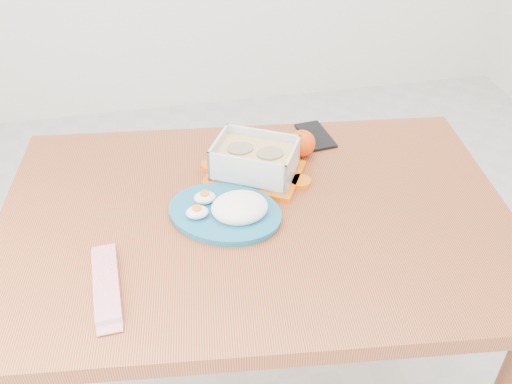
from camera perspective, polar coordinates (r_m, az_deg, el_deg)
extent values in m
plane|color=#B7B7B2|center=(1.95, 1.65, -15.98)|extent=(3.50, 3.50, 0.00)
cube|color=#99542B|center=(1.29, 0.00, -2.83)|extent=(1.22, 0.89, 0.04)
cylinder|color=brown|center=(1.82, -17.30, -6.15)|extent=(0.06, 0.06, 0.71)
cylinder|color=brown|center=(1.87, 14.91, -4.25)|extent=(0.06, 0.06, 0.71)
cube|color=#E05E06|center=(1.39, -0.10, 1.84)|extent=(0.27, 0.25, 0.01)
cube|color=silver|center=(1.36, -0.10, 3.42)|extent=(0.23, 0.21, 0.08)
cube|color=tan|center=(1.36, -0.10, 3.16)|extent=(0.22, 0.19, 0.05)
cylinder|color=#928A5F|center=(1.36, -1.59, 4.07)|extent=(0.09, 0.09, 0.02)
cylinder|color=#928A5F|center=(1.34, 1.41, 3.56)|extent=(0.09, 0.09, 0.02)
sphere|color=#FC4C05|center=(1.45, 4.61, 4.86)|extent=(0.07, 0.07, 0.07)
cylinder|color=#175F81|center=(1.26, -3.14, -2.15)|extent=(0.35, 0.35, 0.02)
ellipsoid|color=silver|center=(1.24, -1.65, -1.13)|extent=(0.16, 0.16, 0.05)
ellipsoid|color=white|center=(1.28, -5.13, -0.56)|extent=(0.06, 0.06, 0.02)
ellipsoid|color=white|center=(1.24, -5.91, -2.03)|extent=(0.06, 0.06, 0.02)
cube|color=red|center=(1.14, -14.75, -8.92)|extent=(0.06, 0.20, 0.02)
cube|color=black|center=(1.54, 5.97, 5.63)|extent=(0.08, 0.14, 0.01)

